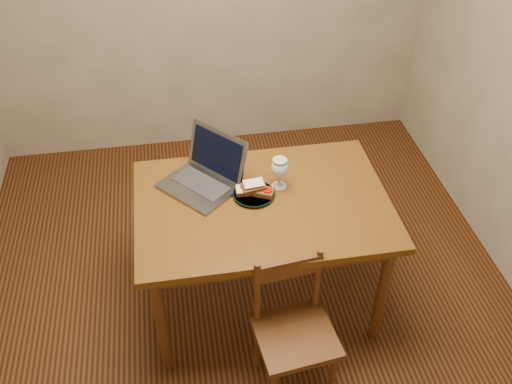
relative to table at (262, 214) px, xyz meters
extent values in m
cube|color=black|center=(-0.10, 0.09, -0.66)|extent=(3.20, 3.20, 0.02)
cube|color=#49290C|center=(0.00, 0.00, 0.07)|extent=(1.30, 0.90, 0.04)
cylinder|color=#3A190C|center=(-0.57, -0.37, -0.30)|extent=(0.06, 0.06, 0.70)
cylinder|color=#3A190C|center=(0.57, -0.37, -0.30)|extent=(0.06, 0.06, 0.70)
cylinder|color=#3A190C|center=(-0.57, 0.37, -0.30)|extent=(0.06, 0.06, 0.70)
cylinder|color=#3A190C|center=(0.57, 0.37, -0.30)|extent=(0.06, 0.06, 0.70)
cube|color=#3A190C|center=(0.06, -0.58, -0.28)|extent=(0.41, 0.39, 0.04)
cube|color=#3A190C|center=(0.04, -0.44, 0.05)|extent=(0.30, 0.06, 0.11)
cylinder|color=black|center=(-0.04, 0.05, 0.09)|extent=(0.22, 0.22, 0.02)
cube|color=slate|center=(-0.32, 0.16, 0.09)|extent=(0.44, 0.45, 0.02)
cube|color=slate|center=(-0.20, 0.27, 0.23)|extent=(0.30, 0.33, 0.25)
cube|color=black|center=(-0.20, 0.27, 0.23)|extent=(0.26, 0.28, 0.21)
camera|label=1|loc=(-0.40, -2.16, 2.00)|focal=40.00mm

